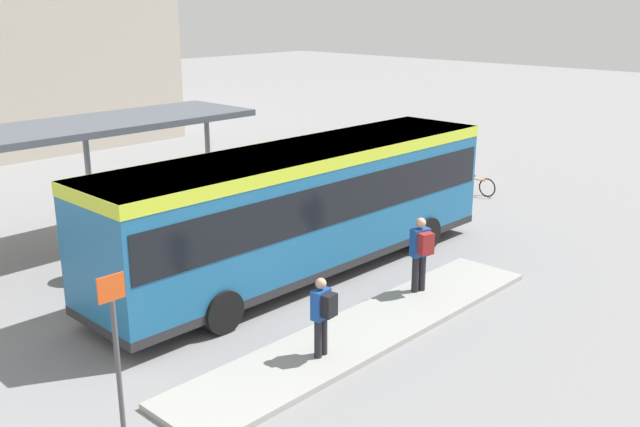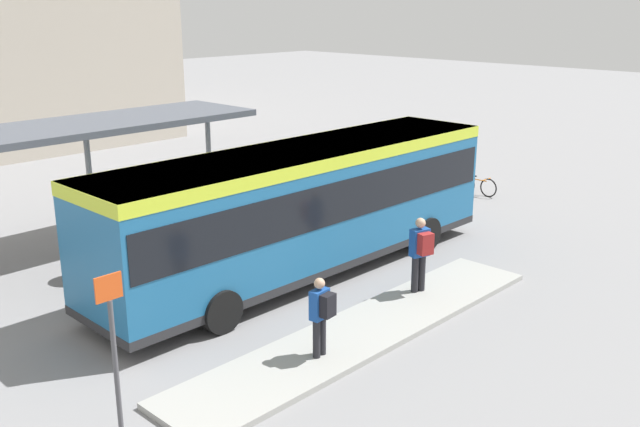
{
  "view_description": "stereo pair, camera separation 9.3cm",
  "coord_description": "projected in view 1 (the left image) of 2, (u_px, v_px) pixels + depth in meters",
  "views": [
    {
      "loc": [
        -11.98,
        -11.93,
        6.61
      ],
      "look_at": [
        0.58,
        0.0,
        1.44
      ],
      "focal_mm": 40.0,
      "sensor_mm": 36.0,
      "label": 1
    },
    {
      "loc": [
        -11.91,
        -12.0,
        6.61
      ],
      "look_at": [
        0.58,
        0.0,
        1.44
      ],
      "focal_mm": 40.0,
      "sensor_mm": 36.0,
      "label": 2
    }
  ],
  "objects": [
    {
      "name": "ground_plane",
      "position": [
        304.0,
        273.0,
        18.09
      ],
      "size": [
        120.0,
        120.0,
        0.0
      ],
      "primitive_type": "plane",
      "color": "gray"
    },
    {
      "name": "curb_island",
      "position": [
        367.0,
        330.0,
        14.81
      ],
      "size": [
        9.82,
        1.8,
        0.12
      ],
      "color": "#9E9E99",
      "rests_on": "ground_plane"
    },
    {
      "name": "city_bus",
      "position": [
        304.0,
        202.0,
        17.56
      ],
      "size": [
        11.56,
        2.74,
        3.21
      ],
      "rotation": [
        0.0,
        0.0,
        -0.01
      ],
      "color": "#1E6093",
      "rests_on": "ground_plane"
    },
    {
      "name": "pedestrian_waiting",
      "position": [
        323.0,
        312.0,
        13.32
      ],
      "size": [
        0.41,
        0.43,
        1.59
      ],
      "rotation": [
        0.0,
        0.0,
        1.67
      ],
      "color": "#232328",
      "rests_on": "curb_island"
    },
    {
      "name": "pedestrian_companion",
      "position": [
        421.0,
        250.0,
        16.32
      ],
      "size": [
        0.5,
        0.54,
        1.78
      ],
      "rotation": [
        0.0,
        0.0,
        1.26
      ],
      "color": "#232328",
      "rests_on": "curb_island"
    },
    {
      "name": "bicycle_orange",
      "position": [
        476.0,
        185.0,
        25.33
      ],
      "size": [
        0.48,
        1.57,
        0.68
      ],
      "rotation": [
        0.0,
        0.0,
        -1.59
      ],
      "color": "black",
      "rests_on": "ground_plane"
    },
    {
      "name": "bicycle_black",
      "position": [
        452.0,
        181.0,
        25.7
      ],
      "size": [
        0.48,
        1.78,
        0.77
      ],
      "rotation": [
        0.0,
        0.0,
        -1.55
      ],
      "color": "black",
      "rests_on": "ground_plane"
    },
    {
      "name": "bicycle_white",
      "position": [
        430.0,
        179.0,
        26.2
      ],
      "size": [
        0.48,
        1.52,
        0.66
      ],
      "rotation": [
        0.0,
        0.0,
        1.62
      ],
      "color": "black",
      "rests_on": "ground_plane"
    },
    {
      "name": "station_shelter",
      "position": [
        84.0,
        129.0,
        19.12
      ],
      "size": [
        9.62,
        2.98,
        3.49
      ],
      "color": "#4C515B",
      "rests_on": "ground_plane"
    },
    {
      "name": "potted_planter_near_shelter",
      "position": [
        93.0,
        252.0,
        17.51
      ],
      "size": [
        0.87,
        0.87,
        1.35
      ],
      "color": "slate",
      "rests_on": "ground_plane"
    },
    {
      "name": "platform_sign",
      "position": [
        117.0,
        352.0,
        10.69
      ],
      "size": [
        0.44,
        0.08,
        2.8
      ],
      "color": "#4C4C51",
      "rests_on": "ground_plane"
    }
  ]
}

